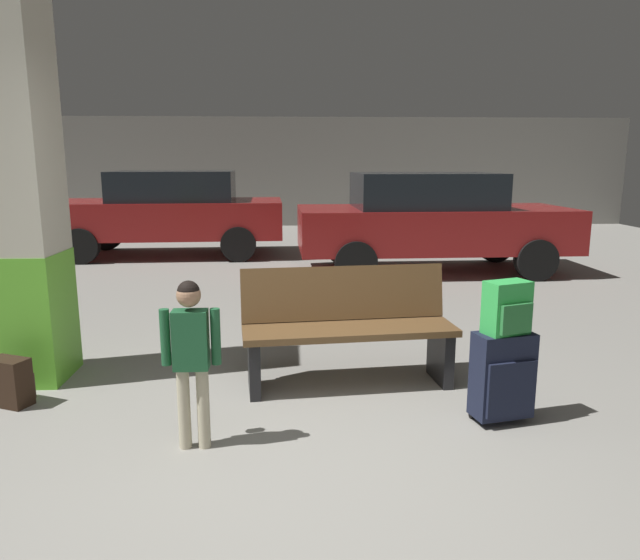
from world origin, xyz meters
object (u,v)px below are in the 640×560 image
child (191,347)px  backpack_dark_floor (11,382)px  bench (348,328)px  suitcase (503,375)px  parked_car_far (169,211)px  structural_pillar (15,187)px  backpack_bright (507,308)px  parked_car_near (431,220)px

child → backpack_dark_floor: size_ratio=3.01×
bench → suitcase: bench is taller
parked_car_far → structural_pillar: bearing=-88.8°
bench → parked_car_far: (-2.61, 6.42, 0.36)m
backpack_bright → parked_car_far: bearing=116.4°
structural_pillar → child: structural_pillar is taller
structural_pillar → backpack_bright: (3.42, -0.99, -0.73)m
bench → suitcase: 1.21m
structural_pillar → backpack_dark_floor: size_ratio=8.89×
child → backpack_dark_floor: (-1.39, 0.70, -0.46)m
suitcase → backpack_bright: bearing=-11.3°
backpack_bright → parked_car_far: parked_car_far is taller
bench → parked_car_near: size_ratio=0.40×
bench → structural_pillar: bearing=174.5°
backpack_dark_floor → parked_car_near: 6.43m
child → parked_car_near: bearing=64.0°
child → parked_car_far: 7.60m
backpack_bright → parked_car_far: (-3.55, 7.17, 0.03)m
backpack_dark_floor → parked_car_near: size_ratio=0.08×
backpack_bright → parked_car_near: size_ratio=0.08×
structural_pillar → bench: (2.48, -0.24, -1.06)m
child → parked_car_near: size_ratio=0.25×
backpack_dark_floor → suitcase: bearing=-7.6°
bench → child: size_ratio=1.61×
suitcase → child: bearing=-172.6°
child → suitcase: bearing=7.4°
bench → backpack_dark_floor: (-2.40, -0.30, -0.28)m
backpack_dark_floor → backpack_bright: bearing=-7.6°
structural_pillar → parked_car_far: size_ratio=0.73×
backpack_bright → parked_car_near: (0.77, 5.35, 0.03)m
parked_car_far → child: bearing=-77.9°
suitcase → parked_car_far: (-3.55, 7.17, 0.48)m
backpack_dark_floor → child: bearing=-26.7°
suitcase → backpack_bright: 0.45m
parked_car_near → bench: bearing=-110.5°
suitcase → parked_car_near: 5.42m
structural_pillar → child: size_ratio=2.96×
bench → parked_car_near: bearing=69.5°
structural_pillar → suitcase: (3.42, -0.99, -1.18)m
bench → child: child is taller
structural_pillar → parked_car_far: 6.23m
structural_pillar → backpack_dark_floor: structural_pillar is taller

